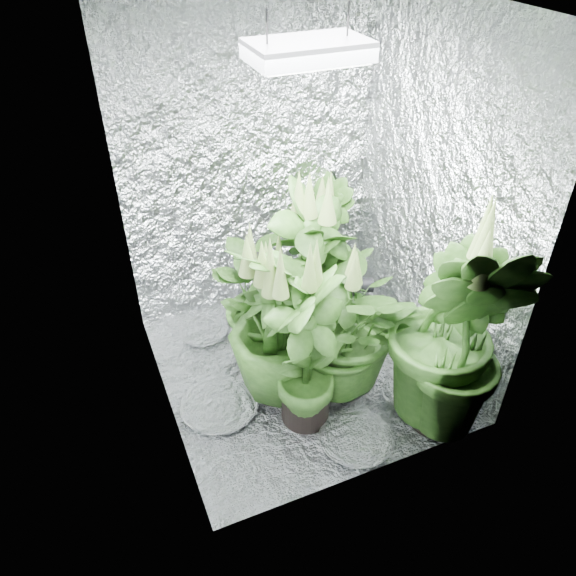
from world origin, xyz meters
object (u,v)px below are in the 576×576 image
(grow_lamp, at_px, (308,51))
(plant_b, at_px, (311,276))
(plant_c, at_px, (323,244))
(plant_e, at_px, (347,324))
(plant_f, at_px, (307,350))
(plant_g, at_px, (455,335))
(circulation_fan, at_px, (361,291))
(plant_d, at_px, (277,326))
(plant_a, at_px, (269,299))

(grow_lamp, bearing_deg, plant_b, 53.52)
(plant_c, height_order, plant_e, plant_e)
(plant_c, bearing_deg, plant_f, -119.94)
(plant_g, relative_size, circulation_fan, 3.73)
(plant_d, bearing_deg, grow_lamp, 24.48)
(plant_a, relative_size, plant_f, 0.88)
(circulation_fan, bearing_deg, plant_a, -146.31)
(plant_f, bearing_deg, grow_lamp, 68.98)
(plant_c, distance_m, plant_d, 0.96)
(plant_c, distance_m, plant_e, 0.89)
(plant_c, relative_size, plant_d, 0.88)
(plant_a, xyz_separation_m, plant_d, (-0.07, -0.29, 0.05))
(plant_g, bearing_deg, circulation_fan, 85.56)
(plant_c, xyz_separation_m, plant_g, (0.10, -1.27, 0.19))
(plant_b, distance_m, plant_f, 0.59)
(grow_lamp, bearing_deg, plant_f, -111.02)
(plant_a, bearing_deg, plant_f, -91.02)
(plant_f, xyz_separation_m, circulation_fan, (0.74, 0.73, -0.35))
(plant_d, relative_size, circulation_fan, 2.99)
(plant_d, bearing_deg, circulation_fan, 30.42)
(plant_g, bearing_deg, plant_b, 116.06)
(plant_f, relative_size, circulation_fan, 3.04)
(plant_e, bearing_deg, circulation_fan, 53.54)
(grow_lamp, relative_size, plant_d, 0.48)
(grow_lamp, height_order, plant_d, grow_lamp)
(plant_c, height_order, plant_d, plant_d)
(plant_f, bearing_deg, plant_e, 23.71)
(plant_e, xyz_separation_m, circulation_fan, (0.44, 0.60, -0.32))
(plant_e, distance_m, plant_f, 0.33)
(plant_b, bearing_deg, grow_lamp, -126.48)
(circulation_fan, bearing_deg, plant_b, -136.30)
(grow_lamp, distance_m, plant_f, 1.38)
(plant_c, bearing_deg, plant_d, -130.92)
(plant_b, bearing_deg, plant_f, -116.68)
(plant_e, distance_m, plant_g, 0.57)
(plant_d, distance_m, plant_f, 0.27)
(plant_a, distance_m, plant_b, 0.28)
(plant_b, xyz_separation_m, plant_d, (-0.32, -0.26, -0.07))
(plant_f, distance_m, circulation_fan, 1.09)
(plant_a, distance_m, plant_e, 0.51)
(plant_e, bearing_deg, plant_c, 72.50)
(plant_f, bearing_deg, plant_b, 63.32)
(grow_lamp, xyz_separation_m, plant_d, (-0.19, -0.09, -1.35))
(plant_a, relative_size, plant_b, 0.79)
(plant_b, relative_size, plant_g, 0.91)
(plant_a, height_order, plant_e, plant_e)
(plant_a, bearing_deg, plant_e, -55.94)
(plant_a, xyz_separation_m, plant_b, (0.25, -0.03, 0.12))
(plant_c, xyz_separation_m, circulation_fan, (0.17, -0.25, -0.27))
(grow_lamp, xyz_separation_m, plant_b, (0.13, 0.17, -1.29))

